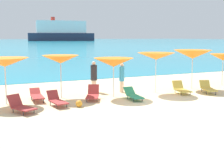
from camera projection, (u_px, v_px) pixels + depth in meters
name	position (u px, v px, depth m)	size (l,w,h in m)	color
ground_plane	(90.00, 79.00, 23.57)	(50.00, 100.00, 0.30)	beige
umbrella_1	(5.00, 62.00, 14.01)	(2.22, 2.22, 2.22)	silver
umbrella_2	(61.00, 59.00, 15.48)	(2.00, 2.00, 2.25)	silver
umbrella_3	(114.00, 62.00, 15.79)	(2.22, 2.22, 2.09)	silver
umbrella_4	(156.00, 56.00, 16.91)	(2.34, 2.34, 2.31)	silver
umbrella_5	(193.00, 54.00, 18.18)	(2.44, 2.44, 2.41)	silver
umbrella_6	(223.00, 57.00, 19.84)	(1.80, 1.80, 2.07)	silver
lounge_chair_0	(181.00, 89.00, 16.90)	(0.88, 1.48, 0.67)	#D8BF4C
lounge_chair_2	(57.00, 100.00, 13.85)	(0.74, 1.48, 0.66)	#A53333
lounge_chair_3	(133.00, 95.00, 15.31)	(0.68, 1.64, 0.55)	#268C66
lounge_chair_6	(93.00, 94.00, 15.22)	(1.16, 1.56, 0.70)	#A53333
lounge_chair_7	(21.00, 106.00, 12.63)	(1.15, 1.46, 0.72)	#A53333
lounge_chair_9	(37.00, 95.00, 14.97)	(0.60, 1.69, 0.54)	#A53333
lounge_chair_10	(208.00, 88.00, 17.08)	(1.14, 1.61, 0.65)	#D8BF4C
beachgoer_2	(94.00, 76.00, 17.37)	(0.38, 0.38, 1.78)	beige
beachgoer_3	(122.00, 77.00, 17.22)	(0.30, 0.30, 1.71)	beige
beach_ball	(79.00, 104.00, 13.64)	(0.32, 0.32, 0.32)	orange
cruise_ship	(61.00, 32.00, 250.20)	(55.33, 16.80, 19.71)	#262D47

